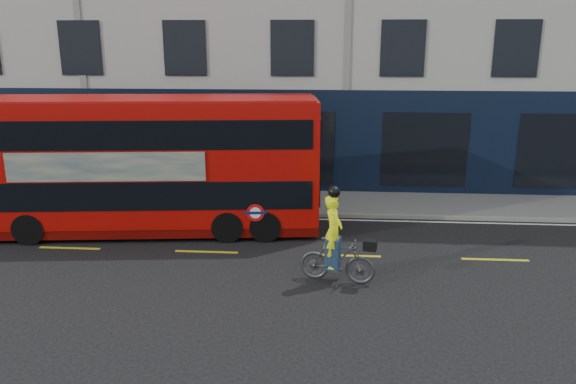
# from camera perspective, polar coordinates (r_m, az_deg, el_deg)

# --- Properties ---
(ground) EXTENTS (120.00, 120.00, 0.00)m
(ground) POSITION_cam_1_polar(r_m,az_deg,el_deg) (14.41, 6.31, -8.67)
(ground) COLOR black
(ground) RESTS_ON ground
(pavement) EXTENTS (60.00, 3.00, 0.12)m
(pavement) POSITION_cam_1_polar(r_m,az_deg,el_deg) (20.51, 5.72, -1.13)
(pavement) COLOR slate
(pavement) RESTS_ON ground
(kerb) EXTENTS (60.00, 0.12, 0.13)m
(kerb) POSITION_cam_1_polar(r_m,az_deg,el_deg) (19.07, 5.83, -2.38)
(kerb) COLOR gray
(kerb) RESTS_ON ground
(building_terrace) EXTENTS (50.00, 10.07, 15.00)m
(building_terrace) POSITION_cam_1_polar(r_m,az_deg,el_deg) (26.17, 5.83, 18.86)
(building_terrace) COLOR #A6A59D
(building_terrace) RESTS_ON ground
(road_edge_line) EXTENTS (58.00, 0.10, 0.01)m
(road_edge_line) POSITION_cam_1_polar(r_m,az_deg,el_deg) (18.80, 5.84, -2.84)
(road_edge_line) COLOR silver
(road_edge_line) RESTS_ON ground
(lane_dashes) EXTENTS (58.00, 0.12, 0.01)m
(lane_dashes) POSITION_cam_1_polar(r_m,az_deg,el_deg) (15.80, 6.13, -6.45)
(lane_dashes) COLOR gold
(lane_dashes) RESTS_ON ground
(bus) EXTENTS (10.52, 3.44, 4.16)m
(bus) POSITION_cam_1_polar(r_m,az_deg,el_deg) (17.61, -13.89, 2.73)
(bus) COLOR #A80A06
(bus) RESTS_ON ground
(cyclist) EXTENTS (1.95, 0.90, 2.45)m
(cyclist) POSITION_cam_1_polar(r_m,az_deg,el_deg) (13.88, 4.91, -5.93)
(cyclist) COLOR #414446
(cyclist) RESTS_ON ground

